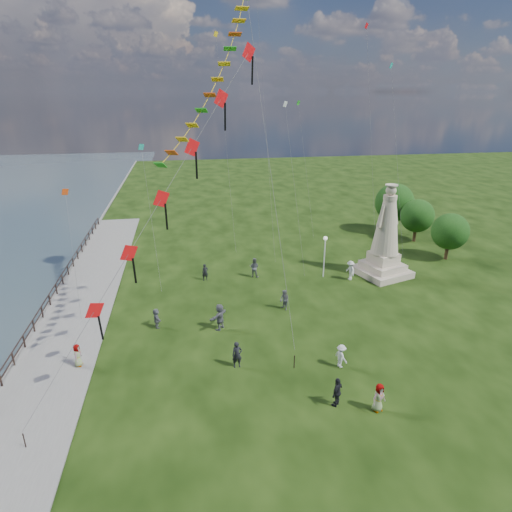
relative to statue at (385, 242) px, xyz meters
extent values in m
cube|color=slate|center=(-28.49, -5.50, -3.35)|extent=(0.30, 160.00, 0.60)
cube|color=slate|center=(-25.99, -7.50, -3.10)|extent=(5.00, 60.00, 0.10)
cylinder|color=black|center=(-28.29, -11.50, -2.65)|extent=(0.11, 0.11, 1.00)
cylinder|color=black|center=(-28.29, -9.50, -2.65)|extent=(0.11, 0.11, 1.00)
cylinder|color=black|center=(-28.29, -7.50, -2.65)|extent=(0.11, 0.11, 1.00)
cylinder|color=black|center=(-28.29, -5.50, -2.65)|extent=(0.11, 0.11, 1.00)
cylinder|color=black|center=(-28.29, -3.50, -2.65)|extent=(0.11, 0.11, 1.00)
cylinder|color=black|center=(-28.29, -1.50, -2.65)|extent=(0.11, 0.11, 1.00)
cylinder|color=black|center=(-28.29, 0.50, -2.65)|extent=(0.11, 0.11, 1.00)
cylinder|color=black|center=(-28.29, 2.50, -2.65)|extent=(0.11, 0.11, 1.00)
cylinder|color=black|center=(-28.29, 4.50, -2.65)|extent=(0.11, 0.11, 1.00)
cylinder|color=black|center=(-28.29, 6.50, -2.65)|extent=(0.11, 0.11, 1.00)
cylinder|color=black|center=(-28.29, 8.50, -2.65)|extent=(0.11, 0.11, 1.00)
cylinder|color=black|center=(-28.29, 10.50, -2.65)|extent=(0.11, 0.11, 1.00)
cylinder|color=black|center=(-28.29, 12.50, -2.65)|extent=(0.11, 0.11, 1.00)
cylinder|color=black|center=(-28.29, 14.50, -2.65)|extent=(0.11, 0.11, 1.00)
cylinder|color=black|center=(-28.29, 16.50, -2.65)|extent=(0.11, 0.11, 1.00)
cylinder|color=black|center=(-28.29, 18.50, -2.65)|extent=(0.11, 0.11, 1.00)
cylinder|color=black|center=(-28.29, 20.50, -2.65)|extent=(0.11, 0.11, 1.00)
cube|color=black|center=(-28.29, -5.50, -2.17)|extent=(0.06, 52.00, 0.06)
cube|color=black|center=(-28.29, -5.50, -2.60)|extent=(0.06, 52.00, 0.06)
cube|color=#C5B295|center=(0.00, 0.00, -2.85)|extent=(5.14, 5.14, 0.58)
cube|color=#C5B295|center=(0.00, 0.00, -2.27)|extent=(3.92, 3.92, 0.58)
cube|color=#C5B295|center=(0.00, 0.00, -1.49)|extent=(2.69, 2.69, 0.97)
cylinder|color=#C5B295|center=(0.00, 0.00, 4.06)|extent=(1.47, 1.47, 0.39)
sphere|color=#C5B295|center=(0.00, 0.00, 4.67)|extent=(0.90, 0.90, 0.90)
cylinder|color=#C5B295|center=(0.00, 0.00, 5.13)|extent=(1.07, 1.07, 0.10)
cylinder|color=silver|center=(-5.45, 0.41, -1.36)|extent=(0.11, 0.11, 3.57)
sphere|color=white|center=(-5.45, 0.41, 0.53)|extent=(0.36, 0.36, 0.36)
cylinder|color=#382314|center=(7.68, 8.19, -2.24)|extent=(0.36, 0.36, 1.82)
sphere|color=#12340E|center=(7.68, 8.19, -0.19)|extent=(3.64, 3.64, 3.64)
cylinder|color=#382314|center=(8.05, 2.60, -2.25)|extent=(0.36, 0.36, 1.78)
sphere|color=#12340E|center=(8.05, 2.60, -0.25)|extent=(3.57, 3.57, 3.57)
cylinder|color=#382314|center=(6.67, 11.73, -2.03)|extent=(0.36, 0.36, 2.23)
sphere|color=#12340E|center=(6.67, 11.73, 0.48)|extent=(4.46, 4.46, 4.46)
imported|color=black|center=(-14.87, -11.79, -2.30)|extent=(0.66, 0.47, 1.70)
imported|color=#595960|center=(-10.37, -5.09, -2.34)|extent=(0.77, 0.91, 1.61)
imported|color=silver|center=(-8.67, -12.84, -2.39)|extent=(0.81, 1.09, 1.51)
imported|color=black|center=(-10.08, -16.08, -2.29)|extent=(1.08, 1.08, 1.72)
imported|color=#595960|center=(-8.08, -16.81, -2.34)|extent=(0.90, 0.71, 1.62)
imported|color=#595960|center=(-19.91, -6.17, -2.42)|extent=(0.89, 1.45, 1.46)
imported|color=black|center=(-16.04, 1.42, -2.39)|extent=(0.61, 0.45, 1.52)
imported|color=#595960|center=(-11.63, 1.47, -2.25)|extent=(1.02, 0.88, 1.80)
imported|color=silver|center=(-3.32, -0.59, -2.26)|extent=(0.80, 1.24, 1.77)
imported|color=black|center=(0.93, 0.89, -2.38)|extent=(1.01, 0.86, 1.54)
imported|color=#595960|center=(-24.39, -10.19, -2.41)|extent=(0.54, 0.77, 1.47)
imported|color=#595960|center=(-15.50, -7.15, -2.18)|extent=(1.76, 1.87, 1.94)
cylinder|color=black|center=(-25.49, -16.50, -2.70)|extent=(0.06, 0.06, 0.90)
cube|color=red|center=(-22.10, -13.98, 2.55)|extent=(0.87, 0.64, 1.03)
cube|color=black|center=(-21.92, -14.08, 1.60)|extent=(0.10, 0.28, 1.48)
cube|color=red|center=(-20.36, -12.69, 4.96)|extent=(0.87, 0.64, 1.03)
cube|color=black|center=(-20.18, -12.79, 4.01)|extent=(0.10, 0.28, 1.48)
cube|color=red|center=(-18.62, -11.39, 7.37)|extent=(0.87, 0.64, 1.03)
cube|color=black|center=(-18.44, -11.49, 6.42)|extent=(0.10, 0.28, 1.48)
cube|color=red|center=(-16.88, -10.10, 9.78)|extent=(0.87, 0.64, 1.03)
cube|color=black|center=(-16.70, -10.20, 8.83)|extent=(0.10, 0.28, 1.48)
cube|color=red|center=(-15.14, -8.80, 12.20)|extent=(0.87, 0.64, 1.03)
cube|color=black|center=(-14.96, -8.90, 11.25)|extent=(0.10, 0.28, 1.48)
cube|color=red|center=(-13.39, -7.50, 14.61)|extent=(0.87, 0.64, 1.03)
cube|color=black|center=(-13.21, -7.60, 13.66)|extent=(0.10, 0.28, 1.48)
cylinder|color=black|center=(-11.49, -12.50, -2.70)|extent=(0.06, 0.06, 0.90)
cube|color=yellow|center=(-13.66, -6.71, 16.87)|extent=(0.79, 0.65, 0.15)
cube|color=yellow|center=(-13.92, -7.35, 16.18)|extent=(0.74, 0.61, 0.15)
cube|color=#E1420E|center=(-14.23, -8.00, 15.44)|extent=(0.71, 0.61, 0.16)
cube|color=#1D9B1C|center=(-14.58, -8.65, 14.67)|extent=(0.71, 0.64, 0.18)
cube|color=yellow|center=(-14.97, -9.30, 13.90)|extent=(0.71, 0.66, 0.19)
cube|color=yellow|center=(-15.40, -9.95, 13.13)|extent=(0.70, 0.68, 0.21)
cube|color=#E1420E|center=(-15.86, -10.60, 12.39)|extent=(0.69, 0.69, 0.23)
cube|color=#1D9B1C|center=(-16.35, -11.24, 11.69)|extent=(0.68, 0.69, 0.25)
cube|color=yellow|center=(-16.86, -11.88, 11.03)|extent=(0.66, 0.69, 0.27)
cube|color=yellow|center=(-17.38, -12.51, 10.44)|extent=(0.64, 0.68, 0.28)
cube|color=#E1420E|center=(-17.90, -13.13, 9.92)|extent=(0.62, 0.67, 0.30)
cube|color=#1D9B1C|center=(-18.42, -13.75, 9.46)|extent=(0.60, 0.66, 0.31)
cube|color=teal|center=(-20.80, 4.59, 8.17)|extent=(0.51, 0.39, 0.57)
cylinder|color=#595959|center=(-20.30, 2.09, 2.54)|extent=(1.02, 5.02, 11.28)
cube|color=silver|center=(-8.10, 5.71, 11.52)|extent=(0.51, 0.39, 0.57)
cylinder|color=#595959|center=(-7.60, 3.21, 4.21)|extent=(1.02, 5.02, 14.63)
cube|color=red|center=(1.08, 10.88, 18.56)|extent=(0.51, 0.39, 0.57)
cylinder|color=#595959|center=(1.58, 8.38, 7.73)|extent=(1.02, 5.02, 21.66)
cube|color=yellow|center=(-13.50, 12.80, 17.77)|extent=(0.51, 0.39, 0.57)
cylinder|color=#595959|center=(-13.00, 10.30, 7.34)|extent=(1.02, 5.02, 20.87)
cube|color=#1D9B1C|center=(-4.05, 16.32, 11.38)|extent=(0.51, 0.39, 0.57)
cylinder|color=#595959|center=(-3.55, 13.82, 4.14)|extent=(1.02, 5.02, 14.48)
cube|color=#E1420E|center=(-26.44, 0.70, 5.38)|extent=(0.51, 0.39, 0.57)
cylinder|color=#595959|center=(-25.94, -1.80, 1.14)|extent=(1.02, 5.01, 8.48)
cylinder|color=#595959|center=(-9.52, 7.01, 8.70)|extent=(1.02, 5.02, 23.59)
cube|color=teal|center=(2.65, 7.91, 14.87)|extent=(0.51, 0.39, 0.57)
cylinder|color=#595959|center=(3.15, 5.41, 5.88)|extent=(1.02, 5.02, 17.97)
camera|label=1|loc=(-17.42, -33.60, 12.54)|focal=30.00mm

